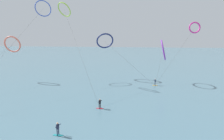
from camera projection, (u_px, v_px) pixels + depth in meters
sea_water at (131, 56)px, 116.05m from camera, size 400.00×200.00×0.08m
surfer_crimson at (100, 104)px, 30.91m from camera, size 1.40×0.72×1.70m
surfer_amber at (155, 83)px, 45.63m from camera, size 1.40×0.60×1.70m
surfer_teal at (58, 130)px, 22.45m from camera, size 1.40×0.64×1.70m
kite_magenta at (195, 28)px, 52.77m from camera, size 13.21×12.04×16.27m
kite_navy at (105, 41)px, 53.17m from camera, size 16.79×9.78×13.09m
kite_violet at (163, 50)px, 47.63m from camera, size 3.15×6.57×11.31m
kite_coral at (12, 44)px, 49.93m from camera, size 4.73×25.31×12.28m
kite_lime at (64, 10)px, 47.12m from camera, size 15.25×20.06×20.61m
kite_cobalt at (43, 8)px, 52.23m from camera, size 4.07×35.46×22.29m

